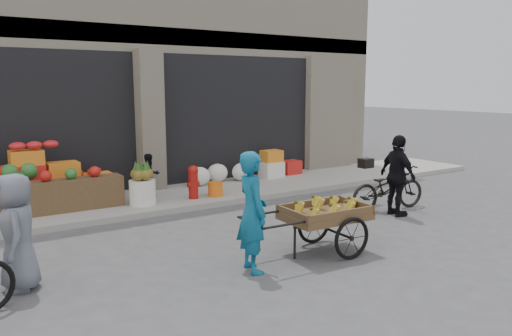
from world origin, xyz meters
TOP-DOWN VIEW (x-y plane):
  - ground at (0.00, 0.00)m, footprint 80.00×80.00m
  - sidewalk at (0.00, 4.10)m, footprint 18.00×2.20m
  - building at (0.00, 8.03)m, footprint 14.00×6.45m
  - fruit_display at (-2.48, 4.38)m, footprint 3.10×1.12m
  - pineapple_bin at (-0.75, 3.60)m, footprint 0.52×0.52m
  - fire_hydrant at (0.35, 3.55)m, footprint 0.22×0.22m
  - orange_bucket at (0.85, 3.50)m, footprint 0.32×0.32m
  - right_bay_goods at (2.61, 4.70)m, footprint 3.35×0.60m
  - seated_person at (-0.35, 4.20)m, footprint 0.51×0.43m
  - banana_cart at (0.55, -0.34)m, footprint 2.15×0.97m
  - vendor_woman at (-0.72, -0.38)m, footprint 0.49×0.66m
  - vendor_grey at (-3.42, 0.68)m, footprint 0.57×0.77m
  - bicycle at (3.38, 0.94)m, footprint 1.79×0.85m
  - cyclist at (3.18, 0.54)m, footprint 0.52×0.96m

SIDE VIEW (x-z plane):
  - ground at x=0.00m, z-range 0.00..0.00m
  - sidewalk at x=0.00m, z-range 0.00..0.12m
  - orange_bucket at x=0.85m, z-range 0.12..0.42m
  - pineapple_bin at x=-0.75m, z-range 0.12..0.62m
  - right_bay_goods at x=2.61m, z-range 0.06..0.76m
  - bicycle at x=3.38m, z-range 0.00..0.90m
  - fire_hydrant at x=0.35m, z-range 0.15..0.86m
  - seated_person at x=-0.35m, z-range 0.12..1.05m
  - banana_cart at x=0.55m, z-range 0.20..1.08m
  - fruit_display at x=-2.48m, z-range 0.05..1.29m
  - vendor_grey at x=-3.42m, z-range 0.00..1.45m
  - cyclist at x=3.18m, z-range 0.00..1.56m
  - vendor_woman at x=-0.72m, z-range 0.00..1.63m
  - building at x=0.00m, z-range -0.13..6.87m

